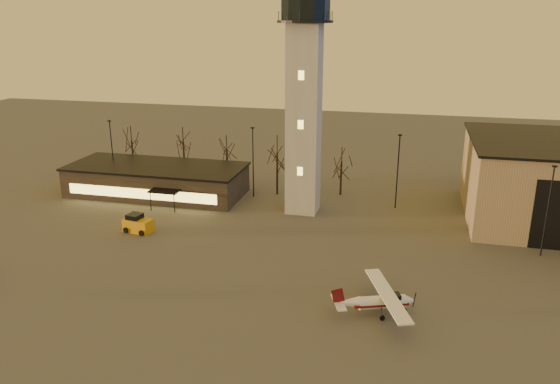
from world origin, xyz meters
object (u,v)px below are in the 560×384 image
control_tower (304,87)px  cessna_front (383,304)px  terminal (157,180)px  service_cart (138,225)px

control_tower → cessna_front: size_ratio=3.36×
terminal → control_tower: bearing=-5.1°
terminal → service_cart: 14.64m
cessna_front → service_cart: bearing=137.2°
terminal → cessna_front: (34.06, -26.30, -1.22)m
cessna_front → service_cart: size_ratio=2.62×
terminal → cessna_front: terminal is taller
cessna_front → service_cart: cessna_front is taller
control_tower → cessna_front: 31.21m
cessna_front → service_cart: 32.34m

